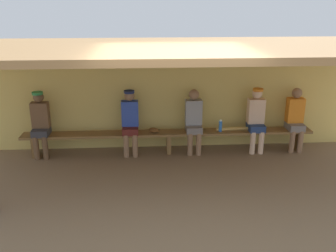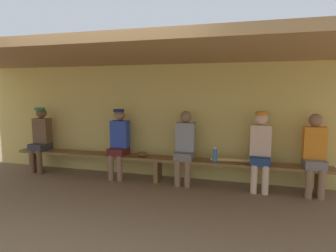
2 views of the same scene
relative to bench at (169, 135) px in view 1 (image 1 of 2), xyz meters
The scene contains 12 objects.
ground_plane 1.60m from the bench, 90.00° to the right, with size 24.00×24.00×0.00m, color brown.
back_wall 0.84m from the bench, 90.00° to the left, with size 8.00×0.20×2.20m, color #D8BC60.
dugout_roof 2.06m from the bench, 90.00° to the right, with size 8.00×2.80×0.12m, color #9E7547.
bench is the anchor object (origin of this frame).
player_shirtless_tan 1.86m from the bench, ahead, with size 0.34×0.42×1.34m.
player_in_white 2.61m from the bench, behind, with size 0.34×0.42×1.34m.
player_with_sunglasses 2.68m from the bench, ahead, with size 0.34×0.42×1.34m.
player_leftmost 0.87m from the bench, behind, with size 0.34×0.42×1.34m.
player_rightmost 0.62m from the bench, ahead, with size 0.34×0.42×1.34m.
water_bottle_orange 1.09m from the bench, ahead, with size 0.07×0.07×0.25m.
baseball_glove_worn 0.33m from the bench, behind, with size 0.24×0.17×0.09m, color brown.
baseball_bat 1.43m from the bench, ahead, with size 0.07×0.07×0.88m, color tan.
Camera 1 is at (-0.48, -5.74, 3.11)m, focal length 40.10 mm.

